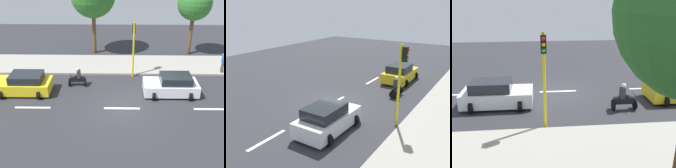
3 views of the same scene
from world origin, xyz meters
TOP-DOWN VIEW (x-y plane):
  - ground_plane at (0.00, 0.00)m, footprint 40.00×60.00m
  - sidewalk at (7.00, 0.00)m, footprint 4.00×60.00m
  - lane_stripe_north at (0.00, -6.00)m, footprint 0.20×2.40m
  - lane_stripe_mid at (0.00, 0.00)m, footprint 0.20×2.40m
  - lane_stripe_south at (0.00, 6.00)m, footprint 0.20×2.40m
  - car_white at (1.98, -3.59)m, footprint 2.26×3.86m
  - car_yellow_cab at (2.04, 7.10)m, footprint 2.35×4.04m
  - motorcycle at (3.13, 3.35)m, footprint 0.60×1.30m
  - pedestrian_near_signal at (5.42, -8.43)m, footprint 0.40×0.24m
  - traffic_light_corner at (4.85, -0.94)m, footprint 0.49×0.24m
  - street_tree_south at (9.81, -6.65)m, footprint 3.09×3.09m

SIDE VIEW (x-z plane):
  - ground_plane at x=0.00m, z-range -0.10..0.00m
  - lane_stripe_north at x=0.00m, z-range 0.00..0.01m
  - lane_stripe_mid at x=0.00m, z-range 0.00..0.01m
  - lane_stripe_south at x=0.00m, z-range 0.00..0.01m
  - sidewalk at x=7.00m, z-range 0.00..0.15m
  - motorcycle at x=3.13m, z-range -0.12..1.41m
  - car_white at x=1.98m, z-range -0.05..1.47m
  - car_yellow_cab at x=2.04m, z-range -0.05..1.47m
  - pedestrian_near_signal at x=5.42m, z-range 0.21..1.90m
  - traffic_light_corner at x=4.85m, z-range 0.68..5.18m
  - street_tree_south at x=9.81m, z-range 1.62..8.06m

